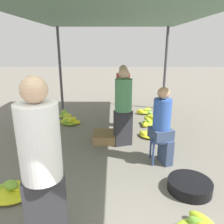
% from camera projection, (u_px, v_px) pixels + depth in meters
% --- Properties ---
extents(canopy_post_back_left, '(0.08, 0.08, 2.53)m').
position_uv_depth(canopy_post_back_left, '(60.00, 70.00, 6.81)').
color(canopy_post_back_left, '#4C4C51').
rests_on(canopy_post_back_left, ground).
extents(canopy_post_back_right, '(0.08, 0.08, 2.53)m').
position_uv_depth(canopy_post_back_right, '(165.00, 70.00, 6.79)').
color(canopy_post_back_right, '#4C4C51').
rests_on(canopy_post_back_right, ground).
extents(canopy_tarp, '(3.68, 5.90, 0.04)m').
position_uv_depth(canopy_tarp, '(112.00, 12.00, 3.80)').
color(canopy_tarp, '#567A60').
rests_on(canopy_tarp, canopy_post_front_left).
extents(vendor_foreground, '(0.47, 0.47, 1.77)m').
position_uv_depth(vendor_foreground, '(42.00, 168.00, 2.01)').
color(vendor_foreground, '#2D2D33').
rests_on(vendor_foreground, ground).
extents(stool, '(0.34, 0.34, 0.45)m').
position_uv_depth(stool, '(160.00, 143.00, 3.81)').
color(stool, '#384C84').
rests_on(stool, ground).
extents(vendor_seated, '(0.43, 0.43, 1.35)m').
position_uv_depth(vendor_seated, '(163.00, 124.00, 3.70)').
color(vendor_seated, '#384766').
rests_on(vendor_seated, ground).
extents(basin_black, '(0.62, 0.62, 0.16)m').
position_uv_depth(basin_black, '(190.00, 186.00, 3.12)').
color(basin_black, black).
rests_on(basin_black, ground).
extents(banana_pile_left_0, '(0.72, 0.53, 0.24)m').
position_uv_depth(banana_pile_left_0, '(9.00, 191.00, 3.03)').
color(banana_pile_left_0, '#81B835').
rests_on(banana_pile_left_0, ground).
extents(banana_pile_left_1, '(0.45, 0.44, 0.19)m').
position_uv_depth(banana_pile_left_1, '(39.00, 150.00, 4.19)').
color(banana_pile_left_1, '#96C031').
rests_on(banana_pile_left_1, ground).
extents(banana_pile_left_2, '(0.40, 0.39, 0.20)m').
position_uv_depth(banana_pile_left_2, '(66.00, 115.00, 6.28)').
color(banana_pile_left_2, '#85BA34').
rests_on(banana_pile_left_2, ground).
extents(banana_pile_left_3, '(0.60, 0.38, 0.21)m').
position_uv_depth(banana_pile_left_3, '(70.00, 121.00, 5.70)').
color(banana_pile_left_3, '#86BA34').
rests_on(banana_pile_left_3, ground).
extents(banana_pile_right_1, '(0.56, 0.45, 0.18)m').
position_uv_depth(banana_pile_right_1, '(151.00, 134.00, 4.94)').
color(banana_pile_right_1, '#BED02A').
rests_on(banana_pile_right_1, ground).
extents(banana_pile_right_2, '(0.51, 0.39, 0.18)m').
position_uv_depth(banana_pile_right_2, '(144.00, 112.00, 6.61)').
color(banana_pile_right_2, '#AFCA2D').
rests_on(banana_pile_right_2, ground).
extents(banana_pile_right_3, '(0.44, 0.52, 0.28)m').
position_uv_depth(banana_pile_right_3, '(149.00, 121.00, 5.67)').
color(banana_pile_right_3, yellow).
rests_on(banana_pile_right_3, ground).
extents(crate_near, '(0.48, 0.48, 0.20)m').
position_uv_depth(crate_near, '(105.00, 137.00, 4.71)').
color(crate_near, '#9E7A4C').
rests_on(crate_near, ground).
extents(shopper_walking_mid, '(0.40, 0.40, 1.55)m').
position_uv_depth(shopper_walking_mid, '(123.00, 96.00, 5.39)').
color(shopper_walking_mid, '#2D2D33').
rests_on(shopper_walking_mid, ground).
extents(shopper_walking_far, '(0.42, 0.42, 1.59)m').
position_uv_depth(shopper_walking_far, '(123.00, 107.00, 4.36)').
color(shopper_walking_far, '#2D2D33').
rests_on(shopper_walking_far, ground).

